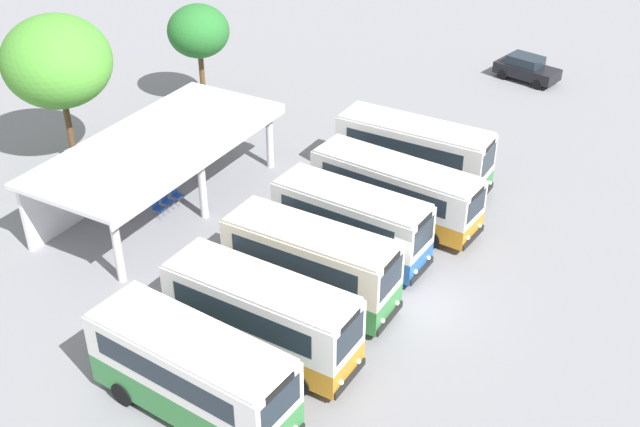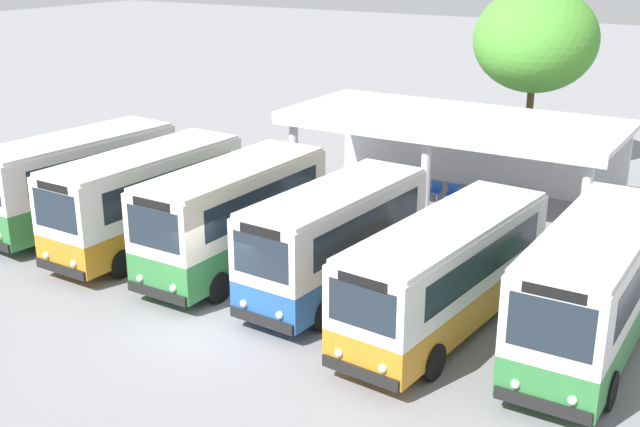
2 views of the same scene
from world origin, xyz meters
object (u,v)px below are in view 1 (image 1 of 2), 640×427
city_bus_nearest_orange (192,371)px  waiting_chair_end_by_column (157,207)px  city_bus_second_in_row (261,314)px  city_bus_far_end_green (414,151)px  waiting_chair_middle_seat (176,194)px  city_bus_fourth_amber (351,221)px  waiting_chair_second_from_end (167,200)px  city_bus_fifth_blue (395,189)px  parked_car_flank (527,68)px  city_bus_middle_cream (311,263)px

city_bus_nearest_orange → waiting_chair_end_by_column: city_bus_nearest_orange is taller
city_bus_second_in_row → city_bus_far_end_green: (14.19, 0.36, 0.02)m
city_bus_far_end_green → waiting_chair_middle_seat: size_ratio=9.01×
city_bus_nearest_orange → waiting_chair_middle_seat: 13.85m
city_bus_fourth_amber → waiting_chair_second_from_end: size_ratio=8.14×
city_bus_fourth_amber → city_bus_fifth_blue: city_bus_fourth_amber is taller
city_bus_second_in_row → city_bus_fourth_amber: bearing=0.9°
city_bus_fourth_amber → waiting_chair_second_from_end: (-0.93, 9.33, -1.23)m
waiting_chair_second_from_end → waiting_chair_end_by_column: bearing=-178.6°
city_bus_fourth_amber → waiting_chair_middle_seat: city_bus_fourth_amber is taller
city_bus_second_in_row → waiting_chair_end_by_column: bearing=59.9°
city_bus_nearest_orange → parked_car_flank: (33.82, -0.91, -0.99)m
city_bus_nearest_orange → city_bus_fourth_amber: 10.65m
city_bus_second_in_row → city_bus_fifth_blue: bearing=-1.7°
city_bus_nearest_orange → city_bus_fourth_amber: city_bus_nearest_orange is taller
city_bus_far_end_green → waiting_chair_second_from_end: bearing=131.5°
city_bus_fifth_blue → city_bus_second_in_row: bearing=178.3°
city_bus_fifth_blue → waiting_chair_middle_seat: bearing=111.3°
city_bus_far_end_green → parked_car_flank: (16.09, -0.90, -1.00)m
parked_car_flank → city_bus_middle_cream: bearing=178.8°
city_bus_middle_cream → waiting_chair_middle_seat: size_ratio=8.24×
city_bus_second_in_row → waiting_chair_middle_seat: (6.86, 9.40, -1.29)m
waiting_chair_middle_seat → waiting_chair_second_from_end: bearing=177.0°
city_bus_nearest_orange → city_bus_second_in_row: 3.57m
city_bus_nearest_orange → waiting_chair_second_from_end: (9.71, 9.08, -1.29)m
city_bus_middle_cream → city_bus_fourth_amber: size_ratio=1.01×
city_bus_middle_cream → city_bus_fifth_blue: (7.09, -0.35, -0.18)m
city_bus_nearest_orange → city_bus_middle_cream: (7.10, -0.33, 0.02)m
city_bus_far_end_green → waiting_chair_second_from_end: 12.19m
city_bus_fourth_amber → city_bus_far_end_green: (7.10, 0.25, 0.08)m
city_bus_middle_cream → parked_car_flank: (26.73, -0.58, -1.01)m
city_bus_nearest_orange → waiting_chair_middle_seat: (10.41, 9.04, -1.29)m
city_bus_fifth_blue → waiting_chair_second_from_end: 10.79m
city_bus_fifth_blue → waiting_chair_end_by_column: city_bus_fifth_blue is taller
city_bus_nearest_orange → city_bus_middle_cream: size_ratio=1.06×
city_bus_middle_cream → city_bus_fifth_blue: city_bus_middle_cream is taller
city_bus_second_in_row → parked_car_flank: bearing=-1.0°
city_bus_fifth_blue → waiting_chair_second_from_end: size_ratio=9.51×
city_bus_fourth_amber → parked_car_flank: city_bus_fourth_amber is taller
city_bus_nearest_orange → city_bus_second_in_row: size_ratio=1.01×
city_bus_nearest_orange → parked_car_flank: bearing=-1.5°
city_bus_middle_cream → waiting_chair_end_by_column: (1.92, 9.39, -1.31)m
city_bus_nearest_orange → waiting_chair_end_by_column: size_ratio=8.73×
waiting_chair_second_from_end → waiting_chair_middle_seat: same height
city_bus_nearest_orange → city_bus_fourth_amber: (10.64, -0.25, -0.06)m
waiting_chair_end_by_column → waiting_chair_second_from_end: same height
city_bus_second_in_row → city_bus_nearest_orange: bearing=174.2°
city_bus_second_in_row → city_bus_middle_cream: bearing=0.5°
city_bus_nearest_orange → city_bus_far_end_green: bearing=-0.0°
city_bus_nearest_orange → city_bus_second_in_row: (3.55, -0.36, -0.01)m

